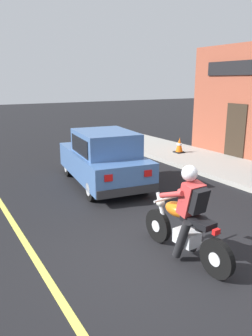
# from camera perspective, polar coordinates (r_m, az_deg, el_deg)

# --- Properties ---
(ground_plane) EXTENTS (80.00, 80.00, 0.00)m
(ground_plane) POSITION_cam_1_polar(r_m,az_deg,el_deg) (5.79, 5.39, -15.15)
(ground_plane) COLOR black
(sidewalk_curb) EXTENTS (2.60, 22.00, 0.14)m
(sidewalk_curb) POSITION_cam_1_polar(r_m,az_deg,el_deg) (11.30, 18.69, -0.37)
(sidewalk_curb) COLOR #9E9B93
(sidewalk_curb) RESTS_ON ground
(lane_stripe) EXTENTS (0.12, 19.80, 0.01)m
(lane_stripe) POSITION_cam_1_polar(r_m,az_deg,el_deg) (7.69, -19.63, -8.10)
(lane_stripe) COLOR #D1C64C
(lane_stripe) RESTS_ON ground
(motorcycle_with_rider) EXTENTS (0.57, 2.02, 1.62)m
(motorcycle_with_rider) POSITION_cam_1_polar(r_m,az_deg,el_deg) (5.53, 10.47, -8.99)
(motorcycle_with_rider) COLOR black
(motorcycle_with_rider) RESTS_ON ground
(car_hatchback) EXTENTS (2.11, 3.96, 1.57)m
(car_hatchback) POSITION_cam_1_polar(r_m,az_deg,el_deg) (9.32, -3.98, 1.66)
(car_hatchback) COLOR black
(car_hatchback) RESTS_ON ground
(traffic_cone) EXTENTS (0.36, 0.36, 0.60)m
(traffic_cone) POSITION_cam_1_polar(r_m,az_deg,el_deg) (13.15, 9.28, 3.92)
(traffic_cone) COLOR black
(traffic_cone) RESTS_ON sidewalk_curb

